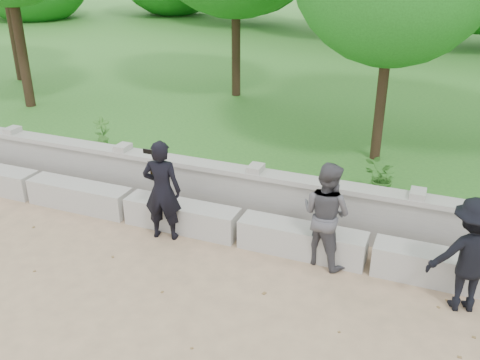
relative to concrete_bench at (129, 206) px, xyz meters
The scene contains 10 objects.
ground 1.91m from the concrete_bench, 90.00° to the right, with size 80.00×80.00×0.00m, color tan.
lawn 12.10m from the concrete_bench, 90.00° to the left, with size 40.00×22.00×0.25m, color #2C6524.
concrete_bench is the anchor object (origin of this frame).
parapet_wall 0.74m from the concrete_bench, 89.99° to the left, with size 12.50×0.35×0.90m.
man_main 1.09m from the concrete_bench, 20.98° to the right, with size 0.65×0.59×1.61m.
visitor_left 3.40m from the concrete_bench, ahead, with size 0.92×0.82×1.56m.
visitor_mid 5.29m from the concrete_bench, ahead, with size 1.11×0.85×1.53m.
shrub_a 2.97m from the concrete_bench, 132.97° to the left, with size 0.34×0.23×0.65m, color #356C25.
shrub_b 2.07m from the concrete_bench, 136.77° to the left, with size 0.30×0.24×0.54m, color #356C25.
shrub_c 4.31m from the concrete_bench, 27.09° to the left, with size 0.55×0.48×0.61m, color #356C25.
Camera 1 is at (4.72, -4.79, 4.30)m, focal length 40.00 mm.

